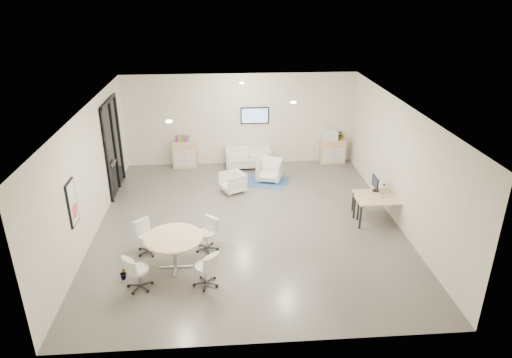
{
  "coord_description": "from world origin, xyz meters",
  "views": [
    {
      "loc": [
        -0.62,
        -10.86,
        6.02
      ],
      "look_at": [
        0.24,
        0.4,
        1.12
      ],
      "focal_mm": 32.0,
      "sensor_mm": 36.0,
      "label": 1
    }
  ],
  "objects_px": {
    "sideboard_right": "(332,151)",
    "armchair_right": "(269,169)",
    "loveseat": "(248,158)",
    "desk_front": "(381,202)",
    "desk_rear": "(377,195)",
    "sideboard_left": "(185,154)",
    "armchair_left": "(233,181)",
    "round_table": "(174,240)"
  },
  "relations": [
    {
      "from": "loveseat",
      "to": "armchair_left",
      "type": "distance_m",
      "value": 2.14
    },
    {
      "from": "armchair_left",
      "to": "round_table",
      "type": "xyz_separation_m",
      "value": [
        -1.42,
        -4.03,
        0.38
      ]
    },
    {
      "from": "sideboard_left",
      "to": "armchair_right",
      "type": "bearing_deg",
      "value": -26.62
    },
    {
      "from": "sideboard_right",
      "to": "desk_front",
      "type": "distance_m",
      "value": 4.51
    },
    {
      "from": "desk_front",
      "to": "desk_rear",
      "type": "bearing_deg",
      "value": 84.5
    },
    {
      "from": "sideboard_right",
      "to": "armchair_right",
      "type": "bearing_deg",
      "value": -149.56
    },
    {
      "from": "sideboard_left",
      "to": "sideboard_right",
      "type": "distance_m",
      "value": 5.25
    },
    {
      "from": "loveseat",
      "to": "armchair_left",
      "type": "height_order",
      "value": "armchair_left"
    },
    {
      "from": "loveseat",
      "to": "armchair_left",
      "type": "xyz_separation_m",
      "value": [
        -0.61,
        -2.05,
        0.02
      ]
    },
    {
      "from": "armchair_left",
      "to": "armchair_right",
      "type": "xyz_separation_m",
      "value": [
        1.23,
        0.78,
        0.05
      ]
    },
    {
      "from": "armchair_left",
      "to": "armchair_right",
      "type": "bearing_deg",
      "value": 96.41
    },
    {
      "from": "desk_front",
      "to": "sideboard_left",
      "type": "bearing_deg",
      "value": 140.95
    },
    {
      "from": "loveseat",
      "to": "sideboard_right",
      "type": "bearing_deg",
      "value": 0.93
    },
    {
      "from": "armchair_right",
      "to": "desk_front",
      "type": "bearing_deg",
      "value": -32.86
    },
    {
      "from": "round_table",
      "to": "armchair_right",
      "type": "bearing_deg",
      "value": 61.2
    },
    {
      "from": "armchair_left",
      "to": "desk_front",
      "type": "xyz_separation_m",
      "value": [
        3.91,
        -2.29,
        0.28
      ]
    },
    {
      "from": "loveseat",
      "to": "armchair_right",
      "type": "distance_m",
      "value": 1.41
    },
    {
      "from": "sideboard_right",
      "to": "round_table",
      "type": "xyz_separation_m",
      "value": [
        -5.06,
        -6.23,
        0.28
      ]
    },
    {
      "from": "sideboard_right",
      "to": "armchair_right",
      "type": "distance_m",
      "value": 2.81
    },
    {
      "from": "loveseat",
      "to": "round_table",
      "type": "relative_size",
      "value": 1.2
    },
    {
      "from": "sideboard_left",
      "to": "armchair_left",
      "type": "relative_size",
      "value": 1.36
    },
    {
      "from": "sideboard_left",
      "to": "desk_front",
      "type": "xyz_separation_m",
      "value": [
        5.52,
        -4.49,
        0.16
      ]
    },
    {
      "from": "sideboard_right",
      "to": "desk_rear",
      "type": "xyz_separation_m",
      "value": [
        0.3,
        -4.05,
        0.16
      ]
    },
    {
      "from": "sideboard_right",
      "to": "armchair_left",
      "type": "height_order",
      "value": "sideboard_right"
    },
    {
      "from": "armchair_left",
      "to": "desk_front",
      "type": "distance_m",
      "value": 4.54
    },
    {
      "from": "sideboard_left",
      "to": "desk_rear",
      "type": "distance_m",
      "value": 6.88
    },
    {
      "from": "armchair_right",
      "to": "sideboard_right",
      "type": "bearing_deg",
      "value": 46.5
    },
    {
      "from": "armchair_right",
      "to": "desk_rear",
      "type": "xyz_separation_m",
      "value": [
        2.72,
        -2.63,
        0.2
      ]
    },
    {
      "from": "sideboard_left",
      "to": "round_table",
      "type": "relative_size",
      "value": 0.7
    },
    {
      "from": "sideboard_left",
      "to": "desk_front",
      "type": "bearing_deg",
      "value": -39.18
    },
    {
      "from": "loveseat",
      "to": "armchair_left",
      "type": "relative_size",
      "value": 2.32
    },
    {
      "from": "sideboard_left",
      "to": "desk_rear",
      "type": "xyz_separation_m",
      "value": [
        5.56,
        -4.05,
        0.13
      ]
    },
    {
      "from": "sideboard_right",
      "to": "desk_front",
      "type": "xyz_separation_m",
      "value": [
        0.26,
        -4.5,
        0.19
      ]
    },
    {
      "from": "desk_rear",
      "to": "desk_front",
      "type": "height_order",
      "value": "desk_front"
    },
    {
      "from": "desk_rear",
      "to": "desk_front",
      "type": "distance_m",
      "value": 0.45
    },
    {
      "from": "desk_front",
      "to": "armchair_left",
      "type": "bearing_deg",
      "value": 149.76
    },
    {
      "from": "sideboard_right",
      "to": "armchair_left",
      "type": "xyz_separation_m",
      "value": [
        -3.65,
        -2.21,
        -0.1
      ]
    },
    {
      "from": "round_table",
      "to": "sideboard_left",
      "type": "bearing_deg",
      "value": 91.75
    },
    {
      "from": "sideboard_right",
      "to": "loveseat",
      "type": "bearing_deg",
      "value": -177.05
    },
    {
      "from": "sideboard_left",
      "to": "desk_rear",
      "type": "height_order",
      "value": "sideboard_left"
    },
    {
      "from": "armchair_left",
      "to": "desk_rear",
      "type": "distance_m",
      "value": 4.37
    },
    {
      "from": "loveseat",
      "to": "desk_front",
      "type": "height_order",
      "value": "desk_front"
    }
  ]
}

